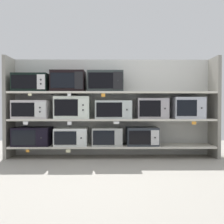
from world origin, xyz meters
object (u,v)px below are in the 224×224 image
Objects in this scene: microwave_7 at (152,108)px; microwave_11 at (105,81)px; microwave_1 at (72,136)px; microwave_4 at (32,109)px; microwave_5 at (72,107)px; microwave_8 at (187,108)px; microwave_10 at (68,81)px; microwave_3 at (142,136)px; microwave_6 at (113,110)px; microwave_0 at (33,136)px; microwave_9 at (32,83)px; microwave_2 at (107,136)px.

microwave_7 is 0.85× the size of microwave_11.
microwave_1 is 0.92× the size of microwave_11.
microwave_5 reaches higher than microwave_4.
microwave_10 is (-1.84, 0.00, 0.41)m from microwave_8.
microwave_5 reaches higher than microwave_8.
microwave_3 is 1.16m from microwave_5.
microwave_1 is at bearing 179.99° from microwave_6.
microwave_1 is (0.60, 0.00, -0.01)m from microwave_0.
microwave_10 and microwave_11 have the same top height.
microwave_7 reaches higher than microwave_3.
microwave_2 is at bearing -0.01° from microwave_9.
microwave_0 is 0.75m from microwave_5.
microwave_4 is at bearing -180.00° from microwave_5.
microwave_7 is at bearing -179.98° from microwave_8.
microwave_4 is at bearing -180.00° from microwave_8.
microwave_0 is at bearing -179.97° from microwave_5.
microwave_11 is at bearing 0.00° from microwave_9.
microwave_4 is 2.39m from microwave_8.
microwave_3 is at bearing 0.00° from microwave_11.
microwave_4 is at bearing 179.99° from microwave_6.
microwave_3 reaches higher than microwave_2.
microwave_7 reaches higher than microwave_6.
microwave_2 is 0.99× the size of microwave_7.
microwave_11 is (-1.27, -0.00, 0.41)m from microwave_8.
microwave_11 is at bearing 0.01° from microwave_0.
microwave_8 is 1.33m from microwave_11.
microwave_9 is (-0.00, -0.00, 0.41)m from microwave_4.
microwave_8 is 2.43m from microwave_9.
microwave_8 reaches higher than microwave_0.
microwave_0 is 2.42m from microwave_8.
microwave_8 reaches higher than microwave_2.
microwave_11 is at bearing -0.00° from microwave_4.
microwave_10 is (-1.29, 0.00, 0.41)m from microwave_7.
microwave_0 is at bearing -1.64° from microwave_4.
microwave_2 is at bearing -0.02° from microwave_1.
microwave_11 is (1.13, 0.00, 0.02)m from microwave_9.
microwave_1 is 0.55m from microwave_2.
microwave_5 is at bearing 0.33° from microwave_1.
microwave_11 reaches higher than microwave_6.
microwave_11 is at bearing -180.00° from microwave_3.
microwave_8 reaches higher than microwave_3.
microwave_11 is (0.57, -0.00, -0.00)m from microwave_10.
microwave_9 is (-2.40, -0.00, 0.38)m from microwave_8.
microwave_7 is 0.83m from microwave_11.
microwave_0 is at bearing -179.98° from microwave_1.
microwave_9 is 1.04× the size of microwave_10.
microwave_9 reaches higher than microwave_7.
microwave_8 reaches higher than microwave_6.
microwave_6 reaches higher than microwave_0.
microwave_3 is at bearing 0.00° from microwave_9.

